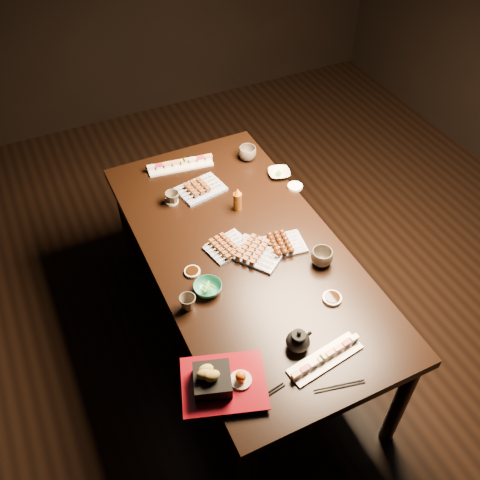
# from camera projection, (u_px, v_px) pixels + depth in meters

# --- Properties ---
(ground) EXTENTS (5.00, 5.00, 0.00)m
(ground) POSITION_uv_depth(u_px,v_px,m) (307.00, 300.00, 3.32)
(ground) COLOR black
(ground) RESTS_ON ground
(dining_table) EXTENTS (1.37, 1.98, 0.75)m
(dining_table) POSITION_uv_depth(u_px,v_px,m) (244.00, 298.00, 2.85)
(dining_table) COLOR black
(dining_table) RESTS_ON ground
(sushi_platter_near) EXTENTS (0.34, 0.14, 0.04)m
(sushi_platter_near) POSITION_uv_depth(u_px,v_px,m) (326.00, 357.00, 2.14)
(sushi_platter_near) COLOR white
(sushi_platter_near) RESTS_ON dining_table
(sushi_platter_far) EXTENTS (0.38, 0.15, 0.04)m
(sushi_platter_far) POSITION_uv_depth(u_px,v_px,m) (180.00, 163.00, 3.02)
(sushi_platter_far) COLOR white
(sushi_platter_far) RESTS_ON dining_table
(yakitori_plate_center) EXTENTS (0.23, 0.19, 0.05)m
(yakitori_plate_center) POSITION_uv_depth(u_px,v_px,m) (228.00, 244.00, 2.57)
(yakitori_plate_center) COLOR #828EB6
(yakitori_plate_center) RESTS_ON dining_table
(yakitori_plate_right) EXTENTS (0.27, 0.29, 0.06)m
(yakitori_plate_right) POSITION_uv_depth(u_px,v_px,m) (257.00, 251.00, 2.54)
(yakitori_plate_right) COLOR #828EB6
(yakitori_plate_right) RESTS_ON dining_table
(yakitori_plate_left) EXTENTS (0.27, 0.22, 0.06)m
(yakitori_plate_left) POSITION_uv_depth(u_px,v_px,m) (201.00, 186.00, 2.87)
(yakitori_plate_left) COLOR #828EB6
(yakitori_plate_left) RESTS_ON dining_table
(tsukune_plate) EXTENTS (0.22, 0.18, 0.05)m
(tsukune_plate) POSITION_uv_depth(u_px,v_px,m) (284.00, 243.00, 2.58)
(tsukune_plate) COLOR #828EB6
(tsukune_plate) RESTS_ON dining_table
(edamame_bowl_green) EXTENTS (0.17, 0.17, 0.04)m
(edamame_bowl_green) POSITION_uv_depth(u_px,v_px,m) (208.00, 288.00, 2.39)
(edamame_bowl_green) COLOR #2D8A71
(edamame_bowl_green) RESTS_ON dining_table
(edamame_bowl_cream) EXTENTS (0.15, 0.15, 0.03)m
(edamame_bowl_cream) POSITION_uv_depth(u_px,v_px,m) (279.00, 173.00, 2.97)
(edamame_bowl_cream) COLOR beige
(edamame_bowl_cream) RESTS_ON dining_table
(tempura_tray) EXTENTS (0.39, 0.35, 0.12)m
(tempura_tray) POSITION_uv_depth(u_px,v_px,m) (224.00, 378.00, 2.03)
(tempura_tray) COLOR black
(tempura_tray) RESTS_ON dining_table
(teacup_near_left) EXTENTS (0.08, 0.08, 0.07)m
(teacup_near_left) POSITION_uv_depth(u_px,v_px,m) (188.00, 303.00, 2.32)
(teacup_near_left) COLOR #52493E
(teacup_near_left) RESTS_ON dining_table
(teacup_mid_right) EXTENTS (0.11, 0.11, 0.08)m
(teacup_mid_right) POSITION_uv_depth(u_px,v_px,m) (322.00, 257.00, 2.49)
(teacup_mid_right) COLOR #52493E
(teacup_mid_right) RESTS_ON dining_table
(teacup_far_left) EXTENTS (0.08, 0.08, 0.07)m
(teacup_far_left) POSITION_uv_depth(u_px,v_px,m) (172.00, 198.00, 2.80)
(teacup_far_left) COLOR #52493E
(teacup_far_left) RESTS_ON dining_table
(teacup_far_right) EXTENTS (0.11, 0.11, 0.08)m
(teacup_far_right) POSITION_uv_depth(u_px,v_px,m) (248.00, 153.00, 3.06)
(teacup_far_right) COLOR #52493E
(teacup_far_right) RESTS_ON dining_table
(teapot) EXTENTS (0.13, 0.13, 0.10)m
(teapot) POSITION_uv_depth(u_px,v_px,m) (298.00, 340.00, 2.16)
(teapot) COLOR black
(teapot) RESTS_ON dining_table
(condiment_bottle) EXTENTS (0.05, 0.05, 0.14)m
(condiment_bottle) POSITION_uv_depth(u_px,v_px,m) (238.00, 199.00, 2.74)
(condiment_bottle) COLOR brown
(condiment_bottle) RESTS_ON dining_table
(sauce_dish_west) EXTENTS (0.09, 0.09, 0.01)m
(sauce_dish_west) POSITION_uv_depth(u_px,v_px,m) (192.00, 272.00, 2.48)
(sauce_dish_west) COLOR white
(sauce_dish_west) RESTS_ON dining_table
(sauce_dish_east) EXTENTS (0.09, 0.09, 0.01)m
(sauce_dish_east) POSITION_uv_depth(u_px,v_px,m) (295.00, 187.00, 2.90)
(sauce_dish_east) COLOR white
(sauce_dish_east) RESTS_ON dining_table
(sauce_dish_se) EXTENTS (0.10, 0.10, 0.02)m
(sauce_dish_se) POSITION_uv_depth(u_px,v_px,m) (332.00, 298.00, 2.37)
(sauce_dish_se) COLOR white
(sauce_dish_se) RESTS_ON dining_table
(sauce_dish_nw) EXTENTS (0.08, 0.08, 0.01)m
(sauce_dish_nw) POSITION_uv_depth(u_px,v_px,m) (172.00, 201.00, 2.82)
(sauce_dish_nw) COLOR white
(sauce_dish_nw) RESTS_ON dining_table
(chopsticks_near) EXTENTS (0.21, 0.05, 0.01)m
(chopsticks_near) POSITION_uv_depth(u_px,v_px,m) (263.00, 398.00, 2.03)
(chopsticks_near) COLOR black
(chopsticks_near) RESTS_ON dining_table
(chopsticks_se) EXTENTS (0.21, 0.06, 0.01)m
(chopsticks_se) POSITION_uv_depth(u_px,v_px,m) (339.00, 386.00, 2.07)
(chopsticks_se) COLOR black
(chopsticks_se) RESTS_ON dining_table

